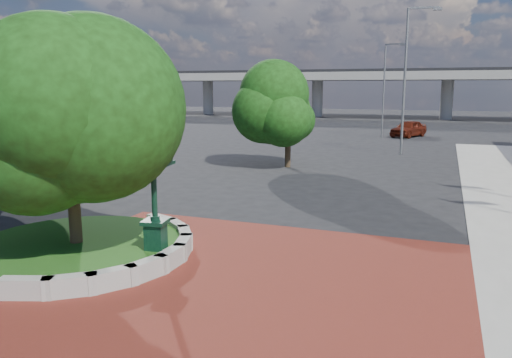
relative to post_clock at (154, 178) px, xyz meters
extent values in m
plane|color=black|center=(2.43, -0.27, -2.44)|extent=(200.00, 200.00, 0.00)
cube|color=maroon|center=(2.43, -1.27, -2.42)|extent=(12.00, 12.00, 0.04)
cube|color=#9E9B93|center=(-1.48, -3.28, -2.17)|extent=(1.29, 0.76, 0.54)
cube|color=#9E9B93|center=(-0.62, -2.81, -2.17)|extent=(1.20, 1.04, 0.54)
cube|color=#9E9B93|center=(0.05, -2.11, -2.17)|extent=(1.00, 1.22, 0.54)
cube|color=#9E9B93|center=(0.48, -1.23, -2.17)|extent=(0.71, 1.30, 0.54)
cube|color=#9E9B93|center=(0.63, -0.27, -2.17)|extent=(0.35, 1.25, 0.54)
cube|color=#9E9B93|center=(0.48, 0.69, -2.17)|extent=(0.71, 1.30, 0.54)
cube|color=#9E9B93|center=(0.05, 1.57, -2.17)|extent=(1.00, 1.22, 0.54)
cube|color=#9E9B93|center=(-0.62, 2.27, -2.17)|extent=(1.20, 1.04, 0.54)
cube|color=#9E9B93|center=(-1.48, 2.74, -2.17)|extent=(1.29, 0.76, 0.54)
cylinder|color=#1D4915|center=(-2.57, -0.27, -2.24)|extent=(6.10, 6.10, 0.40)
cube|color=#9E9B93|center=(2.43, 69.73, 4.06)|extent=(90.00, 12.00, 1.20)
cube|color=black|center=(2.43, 69.73, 4.86)|extent=(90.00, 12.00, 0.40)
cylinder|color=#9E9B93|center=(-32.57, 69.73, 0.56)|extent=(1.80, 1.80, 6.00)
cylinder|color=#9E9B93|center=(-12.57, 69.73, 0.56)|extent=(1.80, 1.80, 6.00)
cylinder|color=#9E9B93|center=(7.43, 69.73, 0.56)|extent=(1.80, 1.80, 6.00)
cylinder|color=#38281C|center=(-2.57, -0.27, -1.36)|extent=(0.36, 0.36, 2.17)
sphere|color=#16330E|center=(-2.57, -0.27, 1.29)|extent=(5.20, 5.20, 5.20)
cylinder|color=#38281C|center=(-10.57, 4.73, -1.22)|extent=(0.36, 0.36, 2.45)
sphere|color=#16330E|center=(-10.57, 4.73, 1.69)|extent=(5.60, 5.60, 5.60)
cylinder|color=#38281C|center=(-1.57, 17.73, -1.48)|extent=(0.36, 0.36, 1.92)
sphere|color=#16330E|center=(-1.57, 17.73, 0.80)|extent=(4.40, 4.40, 4.40)
cube|color=black|center=(0.00, 0.00, -2.37)|extent=(0.86, 0.86, 0.15)
cube|color=black|center=(0.00, 0.00, -1.79)|extent=(0.59, 0.59, 1.03)
cube|color=black|center=(0.00, 0.00, -1.24)|extent=(0.75, 0.75, 0.11)
cylinder|color=black|center=(0.00, 0.00, -0.39)|extent=(0.16, 0.16, 1.59)
cube|color=black|center=(0.00, 0.00, 0.88)|extent=(0.97, 0.97, 0.84)
cylinder|color=white|center=(0.07, -0.43, 0.88)|extent=(0.75, 0.18, 0.75)
cylinder|color=white|center=(-0.07, 0.43, 0.88)|extent=(0.75, 0.18, 0.75)
cylinder|color=white|center=(-0.43, -0.07, 0.88)|extent=(0.18, 0.75, 0.75)
cylinder|color=white|center=(0.43, 0.07, 0.88)|extent=(0.18, 0.75, 0.75)
sphere|color=black|center=(0.00, 0.00, 1.46)|extent=(0.41, 0.41, 0.41)
cone|color=black|center=(0.00, 0.00, 1.77)|extent=(0.17, 0.17, 0.47)
imported|color=#56190C|center=(4.07, 40.07, -1.62)|extent=(3.66, 5.22, 1.65)
cylinder|color=slate|center=(4.52, 26.29, 2.73)|extent=(0.18, 0.18, 10.35)
cube|color=slate|center=(5.54, 26.43, 7.90)|extent=(2.07, 0.45, 0.14)
cube|color=slate|center=(6.46, 26.55, 7.79)|extent=(0.61, 0.36, 0.17)
cylinder|color=slate|center=(1.70, 38.26, 1.99)|extent=(0.16, 0.16, 8.86)
cube|color=slate|center=(2.56, 38.04, 6.41)|extent=(1.75, 0.60, 0.12)
cube|color=slate|center=(3.32, 37.83, 6.32)|extent=(0.54, 0.36, 0.15)
camera|label=1|loc=(7.46, -11.68, 2.50)|focal=35.00mm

